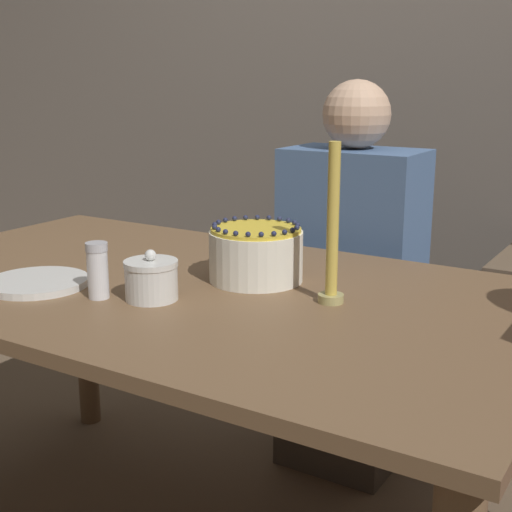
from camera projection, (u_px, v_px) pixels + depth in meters
The scene contains 8 objects.
wall_behind at pixel (412, 44), 2.64m from camera, with size 8.00×0.05×2.60m.
dining_table at pixel (188, 324), 1.66m from camera, with size 1.63×0.93×0.72m.
cake at pixel (256, 254), 1.64m from camera, with size 0.22×0.22×0.14m.
sugar_bowl at pixel (151, 280), 1.50m from camera, with size 0.11×0.11×0.11m.
sugar_shaker at pixel (98, 270), 1.51m from camera, with size 0.05×0.05×0.12m.
plate_stack at pixel (37, 283), 1.61m from camera, with size 0.23×0.23×0.02m.
candle at pixel (332, 237), 1.46m from camera, with size 0.05×0.05×0.34m.
person_man_blue_shirt at pixel (350, 304), 2.17m from camera, with size 0.40×0.34×1.18m.
Camera 1 is at (0.96, -1.25, 1.19)m, focal length 50.00 mm.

